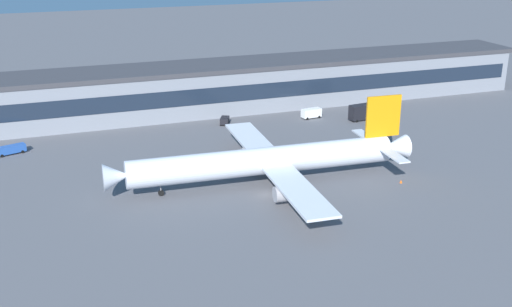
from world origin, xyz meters
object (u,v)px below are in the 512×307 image
at_px(catering_truck, 362,112).
at_px(airliner, 267,161).
at_px(traffic_cone_0, 401,181).
at_px(belt_loader, 10,149).
at_px(baggage_tug, 225,120).
at_px(crew_van, 311,113).

bearing_deg(catering_truck, airliner, -140.07).
xyz_separation_m(catering_truck, traffic_cone_0, (-13.53, -40.80, -1.96)).
distance_m(airliner, catering_truck, 50.20).
distance_m(belt_loader, baggage_tug, 51.76).
xyz_separation_m(crew_van, catering_truck, (11.83, -5.99, 0.83)).
bearing_deg(airliner, traffic_cone_0, -19.09).
height_order(belt_loader, crew_van, crew_van).
xyz_separation_m(crew_van, traffic_cone_0, (-1.70, -46.79, -1.12)).
relative_size(belt_loader, catering_truck, 0.90).
distance_m(belt_loader, catering_truck, 86.36).
relative_size(airliner, baggage_tug, 14.98).
bearing_deg(baggage_tug, belt_loader, -173.70).
distance_m(airliner, baggage_tug, 40.90).
height_order(catering_truck, baggage_tug, catering_truck).
height_order(baggage_tug, traffic_cone_0, baggage_tug).
relative_size(airliner, crew_van, 11.33).
height_order(crew_van, catering_truck, catering_truck).
relative_size(airliner, belt_loader, 9.18).
relative_size(catering_truck, traffic_cone_0, 11.12).
bearing_deg(catering_truck, baggage_tug, 166.46).
bearing_deg(airliner, crew_van, 55.11).
height_order(crew_van, baggage_tug, crew_van).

